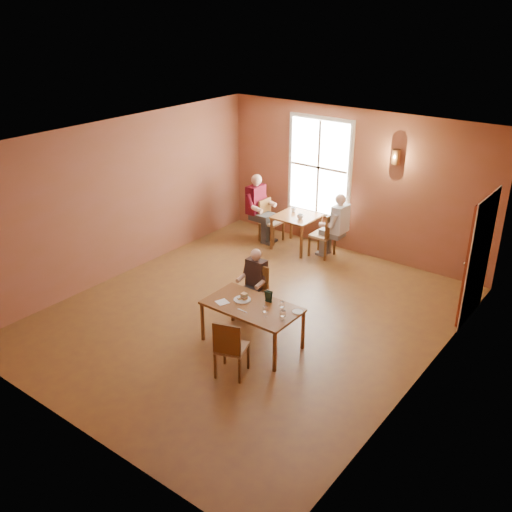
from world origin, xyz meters
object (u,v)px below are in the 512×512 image
Objects in this scene: diner_main at (251,288)px; diner_white at (324,226)px; chair_diner_main at (252,293)px; diner_maroon at (271,210)px; main_table at (252,325)px; chair_diner_maroon at (272,221)px; second_table at (296,232)px; chair_empty at (232,346)px; chair_diner_white at (322,234)px.

diner_white is (-0.35, 2.93, 0.11)m from diner_main.
diner_maroon is (-1.71, 2.90, 0.26)m from chair_diner_main.
chair_diner_maroon is at bearing 121.56° from main_table.
diner_maroon is (-0.03, 0.00, 0.25)m from chair_diner_maroon.
main_table is 0.83m from chair_diner_main.
chair_diner_main is 3.08m from second_table.
diner_maroon reaches higher than chair_empty.
second_table is at bearing 90.00° from chair_diner_maroon.
diner_main is 1.34× the size of second_table.
chair_diner_maroon is at bearing 180.00° from second_table.
chair_diner_white is at bearing 90.00° from diner_maroon.
chair_empty is (0.74, -1.43, -0.00)m from chair_diner_main.
chair_empty is at bearing -67.79° from second_table.
second_table is (-1.77, 4.34, -0.09)m from chair_empty.
diner_white reaches higher than diner_main.
chair_diner_maroon is (-0.65, 0.00, 0.10)m from second_table.
chair_diner_main is 3.36m from chair_diner_maroon.
diner_white is at bearing -90.00° from chair_diner_white.
diner_main is 0.84× the size of diner_white.
chair_empty is at bearing -165.51° from chair_diner_white.
chair_empty is (0.74, -1.40, -0.10)m from diner_main.
diner_main reaches higher than chair_diner_main.
diner_maroon reaches higher than second_table.
diner_maroon is at bearing -59.46° from chair_diner_main.
diner_white is 1.36m from diner_maroon.
diner_main is 0.78× the size of diner_maroon.
second_table is 0.90× the size of chair_diner_maroon.
main_table is at bearing 31.91° from diner_maroon.
chair_diner_maroon is at bearing -59.90° from chair_diner_main.
chair_diner_white is (-1.12, 4.34, 0.03)m from chair_empty.
diner_maroon is at bearing 90.00° from diner_white.
diner_white is 1.43× the size of chair_diner_maroon.
diner_white reaches higher than chair_empty.
main_table is at bearing 88.08° from chair_empty.
main_table is 1.31× the size of diner_main.
main_table is at bearing 128.88° from diner_main.
diner_maroon is (-1.33, 0.00, 0.24)m from chair_diner_white.
diner_main is (-0.00, -0.03, 0.10)m from chair_diner_main.
chair_diner_main is 1.00× the size of chair_empty.
second_table is 0.63× the size of diner_white.
chair_diner_maroon is at bearing 90.00° from chair_diner_white.
chair_diner_white is at bearing 103.96° from main_table.
chair_empty is 0.95× the size of chair_diner_white.
chair_diner_main is 2.93m from diner_white.
diner_maroon is at bearing -90.00° from chair_diner_maroon.
diner_main reaches higher than chair_empty.
diner_white is (-0.85, 3.55, 0.33)m from main_table.
chair_empty is at bearing -165.88° from diner_white.
main_table is 1.02× the size of diner_maroon.
diner_maroon reaches higher than main_table.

